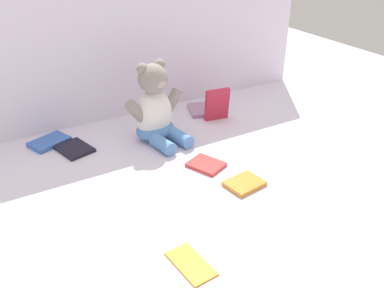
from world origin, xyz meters
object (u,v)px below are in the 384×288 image
(book_case_3, at_px, (191,263))
(book_case_5, at_px, (217,105))
(book_case_4, at_px, (206,165))
(book_case_6, at_px, (200,110))
(teddy_bear, at_px, (156,111))
(book_case_0, at_px, (74,149))
(book_case_1, at_px, (244,184))
(book_case_2, at_px, (49,142))

(book_case_3, relative_size, book_case_5, 1.00)
(book_case_3, relative_size, book_case_4, 1.18)
(book_case_5, relative_size, book_case_6, 1.02)
(book_case_4, bearing_deg, teddy_bear, 78.10)
(teddy_bear, distance_m, book_case_6, 0.30)
(book_case_3, bearing_deg, book_case_4, -131.19)
(book_case_0, relative_size, book_case_6, 0.99)
(book_case_1, xyz_separation_m, book_case_5, (0.18, 0.44, 0.06))
(book_case_1, bearing_deg, book_case_0, -148.90)
(book_case_6, bearing_deg, teddy_bear, -135.30)
(book_case_2, relative_size, book_case_4, 1.20)
(book_case_0, bearing_deg, book_case_5, 161.52)
(book_case_1, distance_m, book_case_3, 0.37)
(book_case_1, relative_size, book_case_4, 1.00)
(book_case_1, distance_m, book_case_5, 0.48)
(book_case_2, distance_m, book_case_3, 0.79)
(teddy_bear, distance_m, book_case_1, 0.44)
(book_case_0, distance_m, book_case_5, 0.58)
(teddy_bear, bearing_deg, book_case_1, -86.54)
(book_case_5, height_order, book_case_6, book_case_5)
(book_case_2, bearing_deg, book_case_1, 17.20)
(teddy_bear, height_order, book_case_6, teddy_bear)
(book_case_0, relative_size, book_case_4, 1.15)
(teddy_bear, xyz_separation_m, book_case_6, (0.26, 0.12, -0.10))
(teddy_bear, relative_size, book_case_6, 2.26)
(book_case_0, bearing_deg, book_case_3, 82.04)
(book_case_4, bearing_deg, book_case_6, 38.56)
(book_case_0, xyz_separation_m, book_case_6, (0.55, 0.06, 0.00))
(book_case_5, distance_m, book_case_6, 0.12)
(book_case_3, bearing_deg, teddy_bear, -113.68)
(book_case_0, distance_m, book_case_4, 0.47)
(book_case_1, xyz_separation_m, book_case_4, (-0.04, 0.15, -0.00))
(book_case_0, bearing_deg, teddy_bear, 153.63)
(teddy_bear, distance_m, book_case_5, 0.28)
(teddy_bear, bearing_deg, book_case_0, 158.93)
(book_case_1, bearing_deg, book_case_4, -172.58)
(book_case_4, height_order, book_case_6, book_case_6)
(book_case_0, height_order, book_case_3, book_case_0)
(teddy_bear, bearing_deg, book_case_6, 15.73)
(book_case_6, bearing_deg, book_case_1, -87.30)
(book_case_2, bearing_deg, book_case_3, -10.73)
(book_case_0, relative_size, book_case_5, 0.97)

